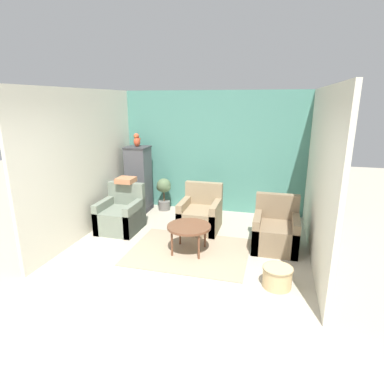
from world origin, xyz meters
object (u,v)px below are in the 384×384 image
object	(u,v)px
birdcage	(139,179)
potted_plant	(164,191)
parrot	(137,140)
armchair_left	(121,216)
wicker_basket	(277,276)
coffee_table	(189,228)
armchair_right	(276,232)
armchair_middle	(200,215)

from	to	relation	value
birdcage	potted_plant	world-z (taller)	birdcage
birdcage	parrot	distance (m)	0.89
armchair_left	wicker_basket	distance (m)	3.30
coffee_table	armchair_right	bearing A→B (deg)	21.26
wicker_basket	coffee_table	bearing A→B (deg)	154.11
armchair_left	birdcage	size ratio (longest dim) A/B	0.60
coffee_table	wicker_basket	xyz separation A→B (m)	(1.46, -0.71, -0.28)
potted_plant	coffee_table	bearing A→B (deg)	-59.60
armchair_right	parrot	world-z (taller)	parrot
armchair_middle	birdcage	size ratio (longest dim) A/B	0.60
potted_plant	wicker_basket	xyz separation A→B (m)	(2.61, -2.66, -0.30)
coffee_table	potted_plant	size ratio (longest dim) A/B	0.97
armchair_middle	birdcage	distance (m)	1.88
armchair_left	wicker_basket	xyz separation A→B (m)	(3.02, -1.30, -0.14)
armchair_left	armchair_middle	distance (m)	1.57
parrot	wicker_basket	size ratio (longest dim) A/B	0.73
coffee_table	armchair_right	world-z (taller)	armchair_right
armchair_right	potted_plant	distance (m)	2.92
armchair_middle	wicker_basket	bearing A→B (deg)	-48.85
armchair_left	birdcage	distance (m)	1.29
armchair_left	armchair_middle	bearing A→B (deg)	15.54
armchair_left	wicker_basket	world-z (taller)	armchair_left
wicker_basket	parrot	bearing A→B (deg)	141.54
armchair_left	wicker_basket	bearing A→B (deg)	-23.30
armchair_right	birdcage	xyz separation A→B (m)	(-3.10, 1.24, 0.45)
armchair_right	potted_plant	xyz separation A→B (m)	(-2.56, 1.41, 0.17)
coffee_table	birdcage	world-z (taller)	birdcage
parrot	potted_plant	world-z (taller)	parrot
birdcage	potted_plant	bearing A→B (deg)	16.72
birdcage	parrot	xyz separation A→B (m)	(0.00, 0.00, 0.89)
parrot	coffee_table	bearing A→B (deg)	-46.71
armchair_middle	armchair_right	bearing A→B (deg)	-17.74
armchair_left	parrot	distance (m)	1.80
coffee_table	birdcage	bearing A→B (deg)	133.33
parrot	potted_plant	distance (m)	1.30
armchair_left	armchair_right	xyz separation A→B (m)	(2.97, -0.04, 0.00)
coffee_table	wicker_basket	bearing A→B (deg)	-25.89
armchair_right	birdcage	world-z (taller)	birdcage
armchair_left	coffee_table	bearing A→B (deg)	-20.79
coffee_table	wicker_basket	world-z (taller)	coffee_table
armchair_right	wicker_basket	world-z (taller)	armchair_right
armchair_right	parrot	bearing A→B (deg)	158.12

